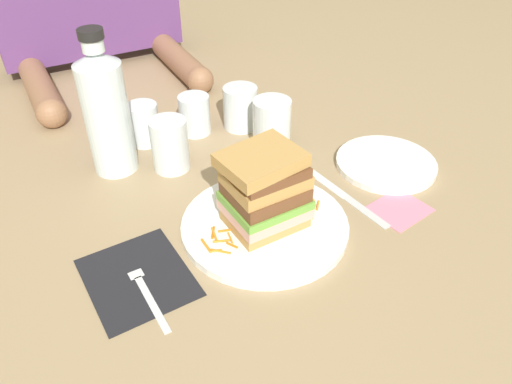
# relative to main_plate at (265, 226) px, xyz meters

# --- Properties ---
(ground_plane) EXTENTS (3.00, 3.00, 0.00)m
(ground_plane) POSITION_rel_main_plate_xyz_m (-0.01, 0.00, -0.01)
(ground_plane) COLOR #9E8460
(main_plate) EXTENTS (0.26, 0.26, 0.01)m
(main_plate) POSITION_rel_main_plate_xyz_m (0.00, 0.00, 0.00)
(main_plate) COLOR white
(main_plate) RESTS_ON ground_plane
(sandwich) EXTENTS (0.12, 0.11, 0.13)m
(sandwich) POSITION_rel_main_plate_xyz_m (-0.00, 0.00, 0.07)
(sandwich) COLOR tan
(sandwich) RESTS_ON main_plate
(carrot_shred_0) EXTENTS (0.02, 0.02, 0.00)m
(carrot_shred_0) POSITION_rel_main_plate_xyz_m (-0.09, -0.03, 0.01)
(carrot_shred_0) COLOR orange
(carrot_shred_0) RESTS_ON main_plate
(carrot_shred_1) EXTENTS (0.03, 0.01, 0.00)m
(carrot_shred_1) POSITION_rel_main_plate_xyz_m (-0.08, -0.01, 0.01)
(carrot_shred_1) COLOR orange
(carrot_shred_1) RESTS_ON main_plate
(carrot_shred_2) EXTENTS (0.02, 0.01, 0.00)m
(carrot_shred_2) POSITION_rel_main_plate_xyz_m (-0.09, -0.02, 0.01)
(carrot_shred_2) COLOR orange
(carrot_shred_2) RESTS_ON main_plate
(carrot_shred_3) EXTENTS (0.02, 0.02, 0.00)m
(carrot_shred_3) POSITION_rel_main_plate_xyz_m (-0.08, 0.02, 0.01)
(carrot_shred_3) COLOR orange
(carrot_shred_3) RESTS_ON main_plate
(carrot_shred_4) EXTENTS (0.01, 0.02, 0.00)m
(carrot_shred_4) POSITION_rel_main_plate_xyz_m (-0.06, -0.01, 0.01)
(carrot_shred_4) COLOR orange
(carrot_shred_4) RESTS_ON main_plate
(carrot_shred_5) EXTENTS (0.02, 0.01, 0.00)m
(carrot_shred_5) POSITION_rel_main_plate_xyz_m (-0.06, 0.01, 0.01)
(carrot_shred_5) COLOR orange
(carrot_shred_5) RESTS_ON main_plate
(carrot_shred_6) EXTENTS (0.01, 0.03, 0.00)m
(carrot_shred_6) POSITION_rel_main_plate_xyz_m (-0.08, 0.01, 0.01)
(carrot_shred_6) COLOR orange
(carrot_shred_6) RESTS_ON main_plate
(carrot_shred_7) EXTENTS (0.01, 0.02, 0.00)m
(carrot_shred_7) POSITION_rel_main_plate_xyz_m (-0.07, -0.02, 0.01)
(carrot_shred_7) COLOR orange
(carrot_shred_7) RESTS_ON main_plate
(carrot_shred_8) EXTENTS (0.00, 0.03, 0.00)m
(carrot_shred_8) POSITION_rel_main_plate_xyz_m (-0.10, -0.01, 0.01)
(carrot_shred_8) COLOR orange
(carrot_shred_8) RESTS_ON main_plate
(carrot_shred_9) EXTENTS (0.02, 0.02, 0.00)m
(carrot_shred_9) POSITION_rel_main_plate_xyz_m (0.06, -0.01, 0.01)
(carrot_shred_9) COLOR orange
(carrot_shred_9) RESTS_ON main_plate
(carrot_shred_10) EXTENTS (0.02, 0.01, 0.00)m
(carrot_shred_10) POSITION_rel_main_plate_xyz_m (0.08, 0.01, 0.01)
(carrot_shred_10) COLOR orange
(carrot_shred_10) RESTS_ON main_plate
(carrot_shred_11) EXTENTS (0.02, 0.01, 0.00)m
(carrot_shred_11) POSITION_rel_main_plate_xyz_m (0.06, -0.01, 0.01)
(carrot_shred_11) COLOR orange
(carrot_shred_11) RESTS_ON main_plate
(carrot_shred_12) EXTENTS (0.01, 0.03, 0.00)m
(carrot_shred_12) POSITION_rel_main_plate_xyz_m (0.10, 0.02, 0.01)
(carrot_shred_12) COLOR orange
(carrot_shred_12) RESTS_ON main_plate
(carrot_shred_13) EXTENTS (0.02, 0.02, 0.00)m
(carrot_shred_13) POSITION_rel_main_plate_xyz_m (0.07, -0.00, 0.01)
(carrot_shred_13) COLOR orange
(carrot_shred_13) RESTS_ON main_plate
(carrot_shred_14) EXTENTS (0.01, 0.02, 0.00)m
(carrot_shred_14) POSITION_rel_main_plate_xyz_m (0.08, 0.02, 0.01)
(carrot_shred_14) COLOR orange
(carrot_shred_14) RESTS_ON main_plate
(carrot_shred_15) EXTENTS (0.01, 0.03, 0.00)m
(carrot_shred_15) POSITION_rel_main_plate_xyz_m (0.08, -0.01, 0.01)
(carrot_shred_15) COLOR orange
(carrot_shred_15) RESTS_ON main_plate
(carrot_shred_16) EXTENTS (0.00, 0.03, 0.00)m
(carrot_shred_16) POSITION_rel_main_plate_xyz_m (0.09, 0.02, 0.01)
(carrot_shred_16) COLOR orange
(carrot_shred_16) RESTS_ON main_plate
(carrot_shred_17) EXTENTS (0.02, 0.02, 0.00)m
(carrot_shred_17) POSITION_rel_main_plate_xyz_m (0.10, -0.00, 0.01)
(carrot_shred_17) COLOR orange
(carrot_shred_17) RESTS_ON main_plate
(carrot_shred_18) EXTENTS (0.03, 0.00, 0.00)m
(carrot_shred_18) POSITION_rel_main_plate_xyz_m (0.06, 0.01, 0.01)
(carrot_shred_18) COLOR orange
(carrot_shred_18) RESTS_ON main_plate
(napkin_dark) EXTENTS (0.14, 0.17, 0.00)m
(napkin_dark) POSITION_rel_main_plate_xyz_m (-0.21, -0.00, -0.00)
(napkin_dark) COLOR black
(napkin_dark) RESTS_ON ground_plane
(fork) EXTENTS (0.02, 0.17, 0.00)m
(fork) POSITION_rel_main_plate_xyz_m (-0.21, -0.03, -0.00)
(fork) COLOR silver
(fork) RESTS_ON napkin_dark
(knife) EXTENTS (0.04, 0.20, 0.00)m
(knife) POSITION_rel_main_plate_xyz_m (0.16, 0.00, -0.00)
(knife) COLOR silver
(knife) RESTS_ON ground_plane
(juice_glass) EXTENTS (0.07, 0.07, 0.10)m
(juice_glass) POSITION_rel_main_plate_xyz_m (0.13, 0.21, 0.04)
(juice_glass) COLOR white
(juice_glass) RESTS_ON ground_plane
(water_bottle) EXTENTS (0.08, 0.08, 0.26)m
(water_bottle) POSITION_rel_main_plate_xyz_m (-0.16, 0.28, 0.11)
(water_bottle) COLOR silver
(water_bottle) RESTS_ON ground_plane
(empty_tumbler_0) EXTENTS (0.07, 0.07, 0.09)m
(empty_tumbler_0) POSITION_rel_main_plate_xyz_m (0.11, 0.30, 0.04)
(empty_tumbler_0) COLOR silver
(empty_tumbler_0) RESTS_ON ground_plane
(empty_tumbler_1) EXTENTS (0.06, 0.06, 0.08)m
(empty_tumbler_1) POSITION_rel_main_plate_xyz_m (0.02, 0.33, 0.03)
(empty_tumbler_1) COLOR silver
(empty_tumbler_1) RESTS_ON ground_plane
(empty_tumbler_2) EXTENTS (0.07, 0.07, 0.10)m
(empty_tumbler_2) POSITION_rel_main_plate_xyz_m (-0.07, 0.23, 0.04)
(empty_tumbler_2) COLOR silver
(empty_tumbler_2) RESTS_ON ground_plane
(empty_tumbler_3) EXTENTS (0.06, 0.06, 0.08)m
(empty_tumbler_3) POSITION_rel_main_plate_xyz_m (-0.08, 0.34, 0.03)
(empty_tumbler_3) COLOR silver
(empty_tumbler_3) RESTS_ON ground_plane
(side_plate) EXTENTS (0.18, 0.18, 0.01)m
(side_plate) POSITION_rel_main_plate_xyz_m (0.28, 0.05, -0.00)
(side_plate) COLOR white
(side_plate) RESTS_ON ground_plane
(napkin_pink) EXTENTS (0.10, 0.09, 0.00)m
(napkin_pink) POSITION_rel_main_plate_xyz_m (0.22, -0.06, -0.01)
(napkin_pink) COLOR pink
(napkin_pink) RESTS_ON ground_plane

